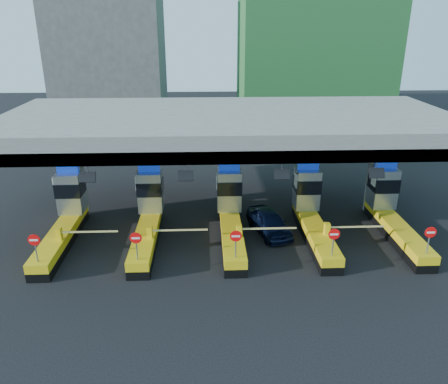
{
  "coord_description": "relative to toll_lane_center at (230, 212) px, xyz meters",
  "views": [
    {
      "loc": [
        -1.42,
        -24.21,
        12.27
      ],
      "look_at": [
        -0.4,
        0.0,
        2.83
      ],
      "focal_mm": 35.0,
      "sensor_mm": 36.0,
      "label": 1
    }
  ],
  "objects": [
    {
      "name": "bg_building_concrete",
      "position": [
        -14.0,
        35.72,
        7.6
      ],
      "size": [
        14.0,
        10.0,
        18.0
      ],
      "primitive_type": "cube",
      "color": "#4C4C49",
      "rests_on": "ground"
    },
    {
      "name": "ground",
      "position": [
        -0.0,
        -0.28,
        -1.4
      ],
      "size": [
        120.0,
        120.0,
        0.0
      ],
      "primitive_type": "plane",
      "color": "black",
      "rests_on": "ground"
    },
    {
      "name": "toll_lane_far_left",
      "position": [
        -10.0,
        0.0,
        0.0
      ],
      "size": [
        4.43,
        8.0,
        4.16
      ],
      "color": "black",
      "rests_on": "ground"
    },
    {
      "name": "toll_lane_right",
      "position": [
        5.0,
        0.0,
        0.0
      ],
      "size": [
        4.43,
        8.0,
        4.16
      ],
      "color": "black",
      "rests_on": "ground"
    },
    {
      "name": "toll_lane_center",
      "position": [
        0.0,
        0.0,
        0.0
      ],
      "size": [
        4.43,
        8.0,
        4.16
      ],
      "color": "black",
      "rests_on": "ground"
    },
    {
      "name": "bg_building_scaffold",
      "position": [
        12.0,
        31.72,
        12.6
      ],
      "size": [
        18.0,
        12.0,
        28.0
      ],
      "primitive_type": "cube",
      "color": "#1E5926",
      "rests_on": "ground"
    },
    {
      "name": "toll_canopy",
      "position": [
        -0.0,
        2.59,
        4.74
      ],
      "size": [
        28.0,
        12.09,
        7.0
      ],
      "color": "slate",
      "rests_on": "ground"
    },
    {
      "name": "van",
      "position": [
        2.41,
        -0.15,
        -0.67
      ],
      "size": [
        2.83,
        4.58,
        1.46
      ],
      "primitive_type": "imported",
      "rotation": [
        0.0,
        0.0,
        0.28
      ],
      "color": "black",
      "rests_on": "ground"
    },
    {
      "name": "toll_lane_far_right",
      "position": [
        10.0,
        0.0,
        0.0
      ],
      "size": [
        4.43,
        8.0,
        4.16
      ],
      "color": "black",
      "rests_on": "ground"
    },
    {
      "name": "toll_lane_left",
      "position": [
        -5.0,
        0.0,
        0.0
      ],
      "size": [
        4.43,
        8.0,
        4.16
      ],
      "color": "black",
      "rests_on": "ground"
    }
  ]
}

